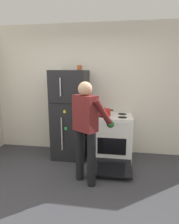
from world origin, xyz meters
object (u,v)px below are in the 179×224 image
(red_pot, at_px, (105,112))
(coffee_mug, at_px, (79,68))
(refrigerator, at_px, (71,114))
(stove_range, at_px, (112,138))
(person_cook, at_px, (87,124))

(red_pot, xyz_separation_m, coffee_mug, (-0.51, 0.10, 0.85))
(refrigerator, distance_m, stove_range, 0.97)
(coffee_mug, bearing_deg, red_pot, -10.99)
(stove_range, bearing_deg, red_pot, -168.61)
(refrigerator, xyz_separation_m, person_cook, (0.49, -0.93, 0.07))
(red_pot, bearing_deg, person_cook, -103.14)
(refrigerator, bearing_deg, red_pot, -4.08)
(stove_range, height_order, person_cook, person_cook)
(person_cook, relative_size, red_pot, 4.90)
(refrigerator, bearing_deg, stove_range, -1.17)
(refrigerator, bearing_deg, person_cook, -61.97)
(refrigerator, xyz_separation_m, coffee_mug, (0.18, 0.05, 0.93))
(refrigerator, distance_m, coffee_mug, 0.95)
(refrigerator, relative_size, coffee_mug, 15.76)
(person_cook, distance_m, coffee_mug, 1.34)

